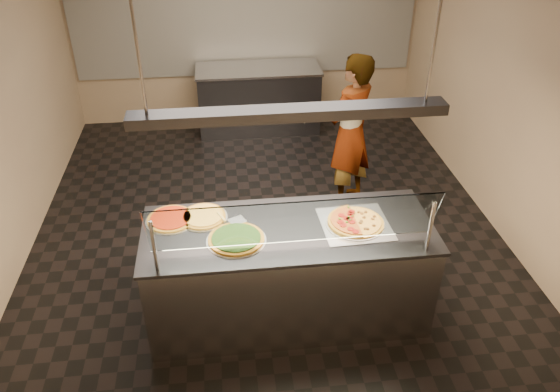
{
  "coord_description": "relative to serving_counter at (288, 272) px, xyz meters",
  "views": [
    {
      "loc": [
        -0.43,
        -4.89,
        3.55
      ],
      "look_at": [
        0.03,
        -0.96,
        1.02
      ],
      "focal_mm": 35.0,
      "sensor_mm": 36.0,
      "label": 1
    }
  ],
  "objects": [
    {
      "name": "pizza_cheese",
      "position": [
        -0.69,
        0.24,
        0.48
      ],
      "size": [
        0.41,
        0.41,
        0.03
      ],
      "color": "silver",
      "rests_on": "serving_counter"
    },
    {
      "name": "wall_back",
      "position": [
        -0.06,
        4.33,
        1.03
      ],
      "size": [
        5.0,
        0.02,
        3.0
      ],
      "primitive_type": "cube",
      "color": "#9E8666",
      "rests_on": "ground"
    },
    {
      "name": "wall_right",
      "position": [
        2.45,
        1.32,
        1.03
      ],
      "size": [
        0.02,
        6.0,
        3.0
      ],
      "primitive_type": "cube",
      "color": "#9E8666",
      "rests_on": "ground"
    },
    {
      "name": "serving_counter",
      "position": [
        0.0,
        0.0,
        0.0
      ],
      "size": [
        2.39,
        0.94,
        0.93
      ],
      "color": "#B7B7BC",
      "rests_on": "ground"
    },
    {
      "name": "ground",
      "position": [
        -0.06,
        1.32,
        -0.48
      ],
      "size": [
        5.0,
        6.0,
        0.02
      ],
      "primitive_type": "cube",
      "color": "black",
      "rests_on": "ground"
    },
    {
      "name": "prep_table",
      "position": [
        0.07,
        3.87,
        0.0
      ],
      "size": [
        1.76,
        0.74,
        0.93
      ],
      "color": "#343439",
      "rests_on": "ground"
    },
    {
      "name": "wall_front",
      "position": [
        -0.06,
        -1.69,
        1.03
      ],
      "size": [
        5.0,
        0.02,
        3.0
      ],
      "primitive_type": "cube",
      "color": "#9E8666",
      "rests_on": "ground"
    },
    {
      "name": "pizza_spinach",
      "position": [
        -0.43,
        -0.11,
        0.48
      ],
      "size": [
        0.48,
        0.48,
        0.03
      ],
      "color": "silver",
      "rests_on": "serving_counter"
    },
    {
      "name": "pizza_spatula",
      "position": [
        -0.49,
        0.17,
        0.49
      ],
      "size": [
        0.25,
        0.21,
        0.02
      ],
      "color": "#B7B7BC",
      "rests_on": "pizza_spinach"
    },
    {
      "name": "lamp_rod_left",
      "position": [
        -1.0,
        0.0,
        2.03
      ],
      "size": [
        0.02,
        0.02,
        1.01
      ],
      "primitive_type": "cylinder",
      "color": "#B7B7BC",
      "rests_on": "ceiling"
    },
    {
      "name": "tile_band",
      "position": [
        -0.06,
        4.3,
        0.83
      ],
      "size": [
        4.9,
        0.02,
        1.2
      ],
      "primitive_type": "cube",
      "color": "silver",
      "rests_on": "wall_back"
    },
    {
      "name": "perforated_tray",
      "position": [
        0.55,
        -0.0,
        0.47
      ],
      "size": [
        0.57,
        0.57,
        0.01
      ],
      "color": "silver",
      "rests_on": "serving_counter"
    },
    {
      "name": "heat_lamp_housing",
      "position": [
        -0.0,
        0.0,
        1.48
      ],
      "size": [
        2.3,
        0.18,
        0.08
      ],
      "primitive_type": "cube",
      "color": "#343439",
      "rests_on": "ceiling"
    },
    {
      "name": "sneeze_guard",
      "position": [
        -0.0,
        -0.34,
        0.76
      ],
      "size": [
        2.15,
        0.18,
        0.54
      ],
      "color": "#B7B7BC",
      "rests_on": "serving_counter"
    },
    {
      "name": "half_pizza_pepperoni",
      "position": [
        0.45,
        -0.0,
        0.5
      ],
      "size": [
        0.26,
        0.47,
        0.05
      ],
      "color": "#8C5F1A",
      "rests_on": "perforated_tray"
    },
    {
      "name": "half_pizza_sausage",
      "position": [
        0.67,
        -0.0,
        0.49
      ],
      "size": [
        0.25,
        0.47,
        0.04
      ],
      "color": "#8C5F1A",
      "rests_on": "perforated_tray"
    },
    {
      "name": "worker",
      "position": [
        0.92,
        1.76,
        0.43
      ],
      "size": [
        0.77,
        0.75,
        1.79
      ],
      "primitive_type": "imported",
      "rotation": [
        0.0,
        0.0,
        3.84
      ],
      "color": "#26252F",
      "rests_on": "ground"
    },
    {
      "name": "lamp_rod_right",
      "position": [
        1.0,
        0.0,
        2.03
      ],
      "size": [
        0.02,
        0.02,
        1.01
      ],
      "primitive_type": "cylinder",
      "color": "#B7B7BC",
      "rests_on": "ceiling"
    },
    {
      "name": "pizza_tomato",
      "position": [
        -0.96,
        0.24,
        0.48
      ],
      "size": [
        0.42,
        0.42,
        0.03
      ],
      "color": "silver",
      "rests_on": "serving_counter"
    }
  ]
}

